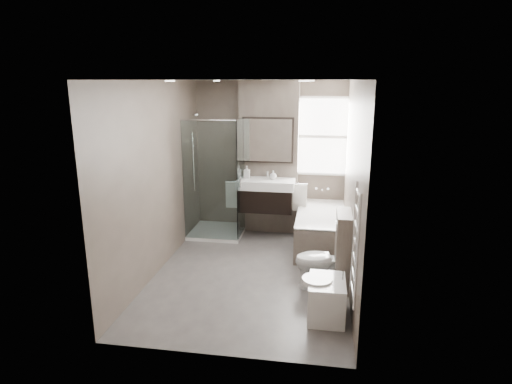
% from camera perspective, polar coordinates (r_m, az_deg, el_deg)
% --- Properties ---
extents(room, '(2.70, 3.90, 2.70)m').
position_cam_1_polar(room, '(5.65, -0.56, 1.42)').
color(room, '#56524F').
rests_on(room, ground).
extents(vanity_pier, '(1.00, 0.25, 2.60)m').
position_cam_1_polar(vanity_pier, '(7.37, 1.74, 4.55)').
color(vanity_pier, '#5C5148').
rests_on(vanity_pier, ground).
extents(vanity, '(0.95, 0.47, 0.66)m').
position_cam_1_polar(vanity, '(7.15, 1.35, -0.35)').
color(vanity, black).
rests_on(vanity, vanity_pier).
extents(mirror_cabinet, '(0.86, 0.08, 0.76)m').
position_cam_1_polar(mirror_cabinet, '(7.16, 1.59, 6.93)').
color(mirror_cabinet, black).
rests_on(mirror_cabinet, vanity_pier).
extents(towel_left, '(0.24, 0.06, 0.44)m').
position_cam_1_polar(towel_left, '(7.23, -3.08, -0.37)').
color(towel_left, silver).
rests_on(towel_left, vanity_pier).
extents(towel_right, '(0.24, 0.06, 0.44)m').
position_cam_1_polar(towel_right, '(7.09, 5.81, -0.73)').
color(towel_right, silver).
rests_on(towel_right, vanity_pier).
extents(shower_enclosure, '(0.90, 0.90, 2.00)m').
position_cam_1_polar(shower_enclosure, '(7.28, -4.62, -2.15)').
color(shower_enclosure, white).
rests_on(shower_enclosure, ground).
extents(bathtub, '(0.75, 1.60, 0.57)m').
position_cam_1_polar(bathtub, '(6.91, 8.61, -4.76)').
color(bathtub, '#5C5148').
rests_on(bathtub, ground).
extents(window, '(0.98, 0.06, 1.33)m').
position_cam_1_polar(window, '(7.35, 8.89, 7.32)').
color(window, white).
rests_on(window, room).
extents(toilet, '(0.77, 0.53, 0.72)m').
position_cam_1_polar(toilet, '(5.60, 8.92, -9.02)').
color(toilet, white).
rests_on(toilet, ground).
extents(cistern_box, '(0.19, 0.55, 1.00)m').
position_cam_1_polar(cistern_box, '(5.59, 11.46, -7.65)').
color(cistern_box, '#5C5148').
rests_on(cistern_box, ground).
extents(bidet, '(0.48, 0.56, 0.58)m').
position_cam_1_polar(bidet, '(4.99, 9.32, -13.76)').
color(bidet, white).
rests_on(bidet, ground).
extents(towel_radiator, '(0.03, 0.49, 1.10)m').
position_cam_1_polar(towel_radiator, '(4.11, 13.15, -6.77)').
color(towel_radiator, silver).
rests_on(towel_radiator, room).
extents(soap_bottle_a, '(0.09, 0.10, 0.21)m').
position_cam_1_polar(soap_bottle_a, '(7.17, -1.22, 2.69)').
color(soap_bottle_a, white).
rests_on(soap_bottle_a, vanity).
extents(soap_bottle_b, '(0.12, 0.12, 0.15)m').
position_cam_1_polar(soap_bottle_b, '(7.10, 2.29, 2.32)').
color(soap_bottle_b, white).
rests_on(soap_bottle_b, vanity).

